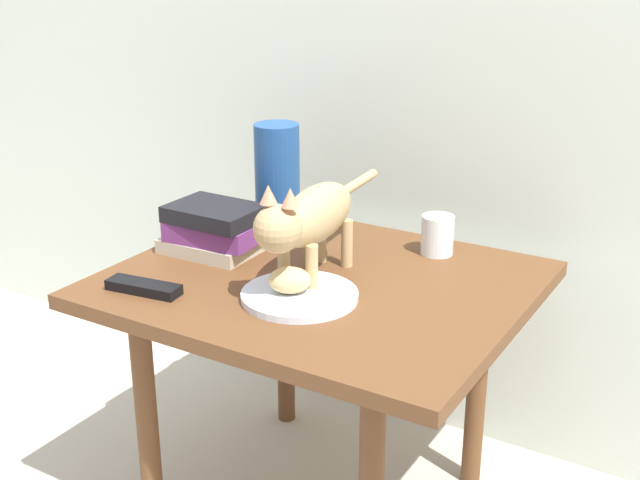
% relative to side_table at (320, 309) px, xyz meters
% --- Properties ---
extents(side_table, '(0.80, 0.68, 0.55)m').
position_rel_side_table_xyz_m(side_table, '(0.00, 0.00, 0.00)').
color(side_table, brown).
rests_on(side_table, ground).
extents(plate, '(0.22, 0.22, 0.01)m').
position_rel_side_table_xyz_m(plate, '(0.02, -0.11, 0.08)').
color(plate, silver).
rests_on(plate, side_table).
extents(bread_roll, '(0.10, 0.09, 0.05)m').
position_rel_side_table_xyz_m(bread_roll, '(0.01, -0.12, 0.11)').
color(bread_roll, '#E0BC7A').
rests_on(bread_roll, plate).
extents(cat, '(0.11, 0.48, 0.23)m').
position_rel_side_table_xyz_m(cat, '(-0.01, -0.03, 0.20)').
color(cat, tan).
rests_on(cat, side_table).
extents(book_stack, '(0.22, 0.14, 0.11)m').
position_rel_side_table_xyz_m(book_stack, '(-0.27, -0.00, 0.12)').
color(book_stack, '#BCB299').
rests_on(book_stack, side_table).
extents(green_vase, '(0.10, 0.10, 0.25)m').
position_rel_side_table_xyz_m(green_vase, '(-0.22, 0.18, 0.20)').
color(green_vase, navy).
rests_on(green_vase, side_table).
extents(candle_jar, '(0.07, 0.07, 0.08)m').
position_rel_side_table_xyz_m(candle_jar, '(0.15, 0.24, 0.11)').
color(candle_jar, silver).
rests_on(candle_jar, side_table).
extents(tv_remote, '(0.15, 0.06, 0.02)m').
position_rel_side_table_xyz_m(tv_remote, '(-0.25, -0.24, 0.08)').
color(tv_remote, black).
rests_on(tv_remote, side_table).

